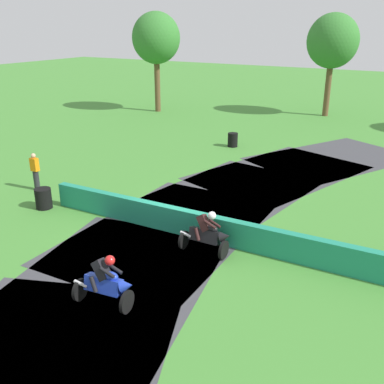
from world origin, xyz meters
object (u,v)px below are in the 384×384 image
at_px(tire_stack_mid_a, 43,198).
at_px(track_marshal, 35,172).
at_px(motorcycle_chase_blue, 106,283).
at_px(tire_stack_near, 233,140).
at_px(motorcycle_lead_black, 207,234).

bearing_deg(tire_stack_mid_a, track_marshal, 144.80).
bearing_deg(motorcycle_chase_blue, tire_stack_mid_a, 149.72).
relative_size(tire_stack_near, tire_stack_mid_a, 1.00).
bearing_deg(track_marshal, tire_stack_mid_a, -35.20).
bearing_deg(motorcycle_lead_black, tire_stack_mid_a, -179.59).
height_order(motorcycle_lead_black, tire_stack_near, motorcycle_lead_black).
distance_m(motorcycle_chase_blue, track_marshal, 9.55).
bearing_deg(motorcycle_chase_blue, track_marshal, 148.57).
bearing_deg(motorcycle_chase_blue, motorcycle_lead_black, 76.87).
height_order(tire_stack_near, tire_stack_mid_a, same).
height_order(motorcycle_chase_blue, track_marshal, track_marshal).
bearing_deg(motorcycle_chase_blue, tire_stack_near, 104.01).
bearing_deg(tire_stack_mid_a, tire_stack_near, 78.68).
bearing_deg(motorcycle_lead_black, tire_stack_near, 111.83).
bearing_deg(motorcycle_lead_black, motorcycle_chase_blue, -103.13).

